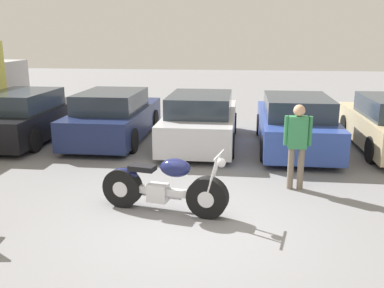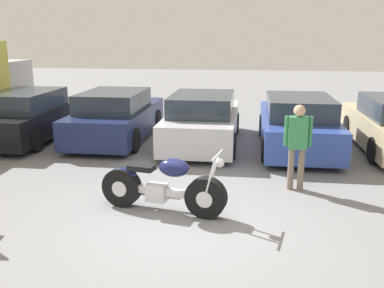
{
  "view_description": "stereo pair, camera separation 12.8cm",
  "coord_description": "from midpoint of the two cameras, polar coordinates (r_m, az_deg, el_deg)",
  "views": [
    {
      "loc": [
        0.79,
        -6.15,
        2.92
      ],
      "look_at": [
        -0.14,
        1.82,
        0.85
      ],
      "focal_mm": 40.0,
      "sensor_mm": 36.0,
      "label": 1
    },
    {
      "loc": [
        0.92,
        -6.13,
        2.92
      ],
      "look_at": [
        -0.14,
        1.82,
        0.85
      ],
      "focal_mm": 40.0,
      "sensor_mm": 36.0,
      "label": 2
    }
  ],
  "objects": [
    {
      "name": "parked_car_navy",
      "position": [
        12.26,
        -10.63,
        3.57
      ],
      "size": [
        1.87,
        4.36,
        1.4
      ],
      "color": "#19234C",
      "rests_on": "ground_plane"
    },
    {
      "name": "person_standing",
      "position": [
        8.3,
        13.46,
        0.54
      ],
      "size": [
        0.52,
        0.22,
        1.65
      ],
      "color": "#726656",
      "rests_on": "ground_plane"
    },
    {
      "name": "parked_car_blue",
      "position": [
        11.42,
        13.3,
        2.63
      ],
      "size": [
        1.87,
        4.36,
        1.4
      ],
      "color": "#2D479E",
      "rests_on": "ground_plane"
    },
    {
      "name": "parked_car_silver",
      "position": [
        11.53,
        0.88,
        3.13
      ],
      "size": [
        1.87,
        4.36,
        1.4
      ],
      "color": "#BCBCC1",
      "rests_on": "ground_plane"
    },
    {
      "name": "ground_plane",
      "position": [
        6.85,
        -1.17,
        -10.75
      ],
      "size": [
        60.0,
        60.0,
        0.0
      ],
      "primitive_type": "plane",
      "color": "slate"
    },
    {
      "name": "parked_car_black",
      "position": [
        12.98,
        -21.53,
        3.39
      ],
      "size": [
        1.87,
        4.36,
        1.4
      ],
      "color": "black",
      "rests_on": "ground_plane"
    },
    {
      "name": "motorcycle",
      "position": [
        7.2,
        -4.4,
        -5.67
      ],
      "size": [
        2.21,
        0.84,
        1.09
      ],
      "color": "black",
      "rests_on": "ground_plane"
    }
  ]
}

